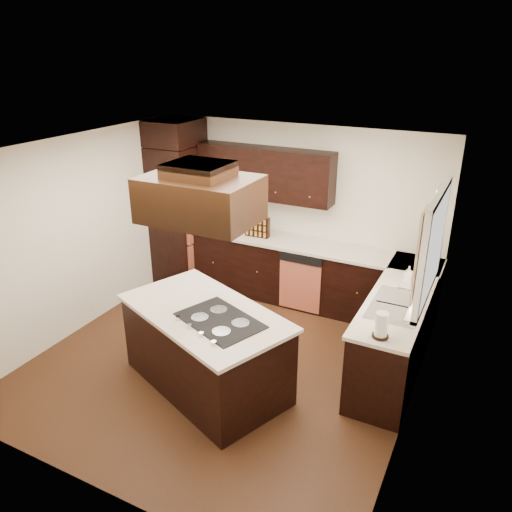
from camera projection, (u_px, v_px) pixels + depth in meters
name	position (u px, v px, depth m)	size (l,w,h in m)	color
floor	(226.00, 361.00, 5.95)	(4.20, 4.20, 0.02)	#543019
ceiling	(220.00, 150.00, 4.97)	(4.20, 4.20, 0.02)	white
wall_back	(297.00, 212.00, 7.19)	(4.20, 0.02, 2.50)	#EEE6CD
wall_front	(81.00, 368.00, 3.73)	(4.20, 0.02, 2.50)	#EEE6CD
wall_left	(80.00, 235.00, 6.33)	(0.02, 4.20, 2.50)	#EEE6CD
wall_right	(422.00, 307.00, 4.59)	(0.02, 4.20, 2.50)	#EEE6CD
oven_column	(180.00, 215.00, 7.67)	(0.65, 0.75, 2.12)	black
wall_oven_face	(199.00, 214.00, 7.50)	(0.05, 0.62, 0.78)	#D16749
base_cabinets_back	(289.00, 271.00, 7.24)	(2.93, 0.60, 0.88)	black
base_cabinets_right	(399.00, 329.00, 5.77)	(0.60, 2.40, 0.88)	black
countertop_back	(290.00, 242.00, 7.05)	(2.93, 0.63, 0.04)	beige
countertop_right	(402.00, 294.00, 5.60)	(0.63, 2.40, 0.04)	beige
upper_cabinets	(265.00, 173.00, 7.00)	(2.00, 0.34, 0.72)	black
dishwasher_front	(300.00, 286.00, 6.89)	(0.60, 0.05, 0.72)	#D16749
window_frame	(433.00, 246.00, 4.90)	(0.06, 1.32, 1.12)	white
window_pane	(436.00, 247.00, 4.89)	(0.00, 1.20, 1.00)	white
curtain_left	(419.00, 255.00, 4.56)	(0.02, 0.34, 0.90)	#F3E5BF
curtain_right	(434.00, 228.00, 5.25)	(0.02, 0.34, 0.90)	#F3E5BF
sink_rim	(397.00, 305.00, 5.29)	(0.52, 0.84, 0.01)	silver
island	(206.00, 350.00, 5.38)	(1.80, 0.98, 0.88)	black
island_top	(204.00, 312.00, 5.20)	(1.87, 1.05, 0.04)	beige
cooktop	(220.00, 320.00, 5.00)	(0.85, 0.57, 0.01)	black
range_hood	(200.00, 199.00, 4.61)	(1.05, 0.72, 0.42)	black
hood_duct	(199.00, 170.00, 4.50)	(0.55, 0.50, 0.13)	black
blender_base	(230.00, 226.00, 7.45)	(0.15, 0.15, 0.10)	silver
blender_pitcher	(229.00, 215.00, 7.38)	(0.13, 0.13, 0.26)	silver
spice_rack	(257.00, 227.00, 7.15)	(0.36, 0.09, 0.30)	black
mixing_bowl	(205.00, 226.00, 7.52)	(0.23, 0.23, 0.06)	white
soap_bottle	(409.00, 274.00, 5.80)	(0.09, 0.09, 0.19)	white
paper_towel	(381.00, 325.00, 4.68)	(0.12, 0.12, 0.26)	white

